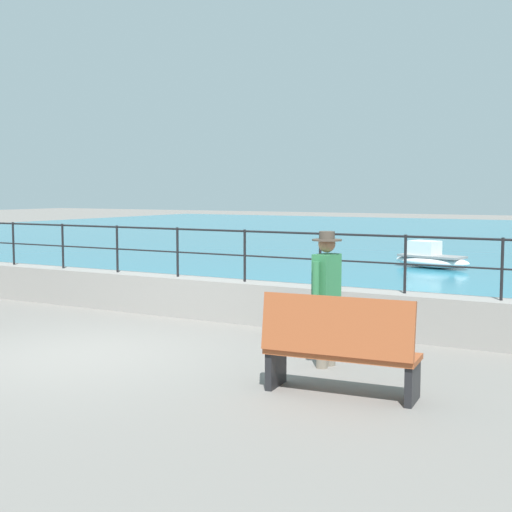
% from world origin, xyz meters
% --- Properties ---
extents(ground_plane, '(120.00, 120.00, 0.00)m').
position_xyz_m(ground_plane, '(0.00, 0.00, 0.00)').
color(ground_plane, slate).
extents(promenade_wall, '(20.00, 0.56, 0.70)m').
position_xyz_m(promenade_wall, '(0.00, 3.20, 0.35)').
color(promenade_wall, gray).
rests_on(promenade_wall, ground).
extents(railing, '(18.44, 0.04, 0.90)m').
position_xyz_m(railing, '(-0.00, 3.20, 1.31)').
color(railing, black).
rests_on(railing, promenade_wall).
extents(lake_water, '(64.00, 44.32, 0.06)m').
position_xyz_m(lake_water, '(0.00, 25.84, 0.03)').
color(lake_water, teal).
rests_on(lake_water, ground).
extents(bench_far, '(1.75, 0.71, 1.13)m').
position_xyz_m(bench_far, '(3.86, -0.13, 0.56)').
color(bench_far, '#9E4C28').
rests_on(bench_far, ground).
extents(person_walking, '(0.38, 0.56, 1.75)m').
position_xyz_m(person_walking, '(3.20, 1.01, 0.98)').
color(person_walking, slate).
rests_on(person_walking, ground).
extents(bollard, '(0.24, 0.24, 0.55)m').
position_xyz_m(bollard, '(1.82, 2.28, 0.28)').
color(bollard, '#4C4C51').
rests_on(bollard, ground).
extents(boat_4, '(2.45, 1.45, 0.76)m').
position_xyz_m(boat_4, '(1.27, 12.78, 0.33)').
color(boat_4, white).
rests_on(boat_4, lake_water).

